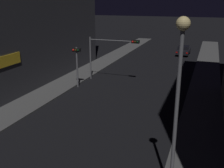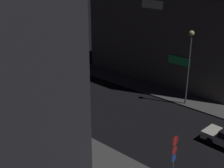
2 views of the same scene
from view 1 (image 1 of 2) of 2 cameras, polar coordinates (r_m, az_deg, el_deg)
sidewalk_left at (r=30.40m, az=-7.33°, el=1.68°), size 2.96×65.11×0.14m
sidewalk_right at (r=27.15m, az=19.16°, el=-1.11°), size 2.96×65.11×0.14m
far_car at (r=43.83m, az=15.00°, el=6.98°), size 1.88×4.48×1.42m
traffic_light_overhead at (r=27.87m, az=-0.39°, el=7.43°), size 5.44×0.42×4.57m
traffic_light_left_kerb at (r=26.10m, az=-7.53°, el=5.28°), size 0.80×0.42×3.97m
street_lamp_near_block at (r=10.69m, az=14.10°, el=1.48°), size 0.54×0.54×7.57m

